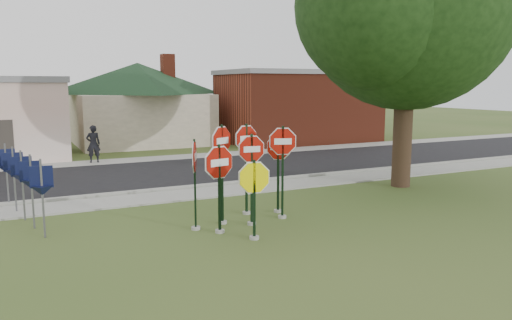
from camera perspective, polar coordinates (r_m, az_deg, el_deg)
name	(u,v)px	position (r m, az deg, el deg)	size (l,w,h in m)	color
ground	(268,238)	(12.64, 1.33, -8.88)	(120.00, 120.00, 0.00)	#38521E
sidewalk_near	(195,194)	(17.53, -7.04, -3.88)	(60.00, 1.60, 0.06)	#96978E
road	(160,174)	(21.76, -10.96, -1.56)	(60.00, 7.00, 0.04)	black
sidewalk_far	(137,160)	(25.88, -13.49, -0.01)	(60.00, 1.60, 0.06)	#96978E
curb	(185,188)	(18.45, -8.07, -3.14)	(60.00, 0.20, 0.14)	#96978E
stop_sign_center	(252,167)	(13.42, -0.50, -0.82)	(1.01, 0.24, 2.60)	gray
stop_sign_yellow	(254,190)	(12.21, -0.20, -3.45)	(1.09, 0.24, 2.11)	gray
stop_sign_left	(219,176)	(12.74, -4.22, -1.80)	(1.15, 0.28, 2.43)	gray
stop_sign_right	(283,158)	(14.10, 3.06, 0.19)	(1.03, 0.36, 2.76)	gray
stop_sign_back_right	(246,156)	(14.52, -1.10, 0.50)	(1.04, 0.24, 2.79)	gray
stop_sign_back_left	(222,159)	(13.53, -3.92, 0.10)	(0.95, 0.56, 2.85)	gray
stop_sign_far_right	(278,162)	(14.79, 2.56, -0.21)	(0.63, 0.87, 2.49)	gray
stop_sign_far_left	(195,171)	(13.07, -7.01, -1.24)	(0.48, 1.06, 2.53)	gray
route_sign_row	(22,178)	(15.40, -25.16, -1.85)	(1.43, 4.63, 2.00)	#59595E
building_house	(138,87)	(33.55, -13.31, 8.12)	(11.60, 11.60, 6.20)	beige
building_brick	(298,105)	(34.10, 4.85, 6.23)	(10.20, 6.20, 4.75)	maroon
oak_tree	(408,2)	(19.52, 17.02, 16.89)	(11.36, 10.76, 10.62)	black
bg_tree_right	(352,64)	(45.94, 10.87, 10.67)	(5.60, 5.60, 8.40)	black
pedestrian	(93,144)	(25.35, -18.10, 1.76)	(0.66, 0.43, 1.81)	black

